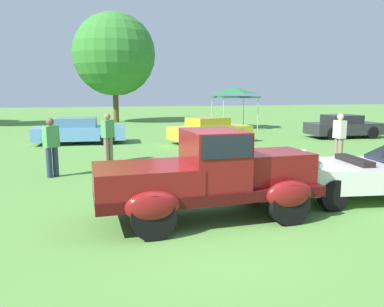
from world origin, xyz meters
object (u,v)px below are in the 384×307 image
(show_car_skyblue, at_px, (80,131))
(spectator_by_row, at_px, (51,145))
(feature_pickup_truck, at_px, (210,174))
(spectator_between_cars, at_px, (339,137))
(canopy_tent_left_field, at_px, (235,92))
(spectator_far_side, at_px, (108,136))
(show_car_yellow, at_px, (210,130))
(show_car_charcoal, at_px, (344,127))
(neighbor_convertible, at_px, (374,173))

(show_car_skyblue, relative_size, spectator_by_row, 2.53)
(feature_pickup_truck, height_order, spectator_by_row, feature_pickup_truck)
(feature_pickup_truck, height_order, spectator_between_cars, feature_pickup_truck)
(feature_pickup_truck, xyz_separation_m, spectator_between_cars, (6.02, 4.29, 0.05))
(spectator_by_row, relative_size, canopy_tent_left_field, 0.62)
(spectator_far_side, height_order, canopy_tent_left_field, canopy_tent_left_field)
(show_car_yellow, bearing_deg, feature_pickup_truck, -108.05)
(show_car_skyblue, relative_size, show_car_charcoal, 1.08)
(neighbor_convertible, bearing_deg, feature_pickup_truck, -175.01)
(show_car_yellow, relative_size, spectator_far_side, 2.46)
(show_car_skyblue, xyz_separation_m, spectator_far_side, (1.08, -5.22, 0.31))
(show_car_charcoal, bearing_deg, spectator_by_row, -157.22)
(show_car_yellow, height_order, spectator_by_row, spectator_by_row)
(spectator_between_cars, relative_size, spectator_far_side, 1.00)
(feature_pickup_truck, height_order, show_car_yellow, feature_pickup_truck)
(show_car_charcoal, bearing_deg, spectator_far_side, -162.31)
(show_car_skyblue, relative_size, canopy_tent_left_field, 1.58)
(neighbor_convertible, bearing_deg, canopy_tent_left_field, 79.18)
(spectator_between_cars, distance_m, spectator_far_side, 7.91)
(spectator_between_cars, distance_m, canopy_tent_left_field, 12.81)
(feature_pickup_truck, distance_m, spectator_far_side, 6.72)
(show_car_skyblue, distance_m, spectator_far_side, 5.34)
(show_car_charcoal, bearing_deg, feature_pickup_truck, -136.11)
(show_car_charcoal, bearing_deg, show_car_skyblue, 174.81)
(neighbor_convertible, height_order, show_car_skyblue, neighbor_convertible)
(spectator_by_row, distance_m, canopy_tent_left_field, 16.27)
(spectator_between_cars, bearing_deg, spectator_far_side, 163.53)
(feature_pickup_truck, bearing_deg, canopy_tent_left_field, 66.94)
(neighbor_convertible, xyz_separation_m, show_car_charcoal, (6.90, 10.17, 0.02))
(canopy_tent_left_field, bearing_deg, spectator_far_side, -130.11)
(show_car_charcoal, bearing_deg, neighbor_convertible, -124.13)
(canopy_tent_left_field, bearing_deg, show_car_skyblue, -152.19)
(show_car_skyblue, height_order, show_car_charcoal, same)
(spectator_far_side, xyz_separation_m, canopy_tent_left_field, (8.78, 10.43, 1.51))
(spectator_by_row, distance_m, spectator_far_side, 2.57)
(feature_pickup_truck, bearing_deg, spectator_far_side, 103.46)
(spectator_by_row, bearing_deg, spectator_between_cars, -1.76)
(spectator_between_cars, height_order, canopy_tent_left_field, canopy_tent_left_field)
(show_car_charcoal, distance_m, canopy_tent_left_field, 7.65)
(spectator_between_cars, distance_m, spectator_by_row, 9.25)
(spectator_by_row, height_order, spectator_far_side, same)
(show_car_charcoal, bearing_deg, spectator_between_cars, -128.28)
(spectator_by_row, xyz_separation_m, spectator_far_side, (1.66, 1.96, 0.00))
(show_car_skyblue, xyz_separation_m, show_car_yellow, (6.04, -1.34, -0.00))
(feature_pickup_truck, relative_size, show_car_charcoal, 1.08)
(feature_pickup_truck, bearing_deg, show_car_skyblue, 102.66)
(neighbor_convertible, xyz_separation_m, show_car_skyblue, (-6.69, 11.41, 0.02))
(show_car_charcoal, height_order, canopy_tent_left_field, canopy_tent_left_field)
(feature_pickup_truck, relative_size, show_car_yellow, 1.03)
(spectator_far_side, bearing_deg, show_car_charcoal, 17.69)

